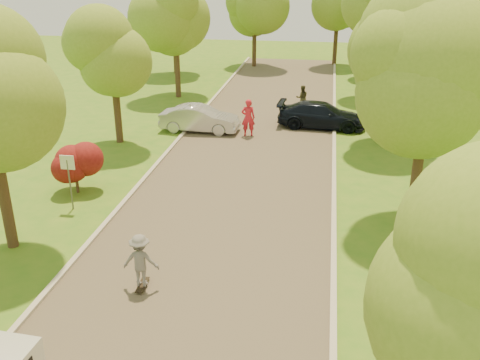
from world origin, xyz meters
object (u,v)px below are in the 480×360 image
Objects in this scene: silver_sedan at (200,119)px; skateboarder at (140,260)px; person_striped at (248,118)px; dark_sedan at (322,115)px; street_sign at (68,171)px; person_olive at (302,98)px; longboard at (143,285)px.

silver_sedan is 2.69× the size of skateboarder.
person_striped is at bearing -97.32° from skateboarder.
skateboarder is at bearing 168.36° from dark_sedan.
dark_sedan is 17.59m from skateboarder.
street_sign is 17.75m from person_olive.
person_olive is at bearing -103.34° from skateboarder.
longboard is at bearing -46.78° from street_sign.
skateboarder reaches higher than person_olive.
street_sign is at bearing -50.62° from longboard.
street_sign reaches higher than skateboarder.
skateboarder is at bearing -46.78° from street_sign.
dark_sedan is 17.60m from longboard.
street_sign is 6.54m from longboard.
longboard is 0.42× the size of person_striped.
dark_sedan is 2.45× the size of person_striped.
person_olive is (3.44, 20.56, -0.13)m from skateboarder.
person_olive is at bearing -103.34° from longboard.
skateboarder is (4.36, -4.64, -0.65)m from street_sign.
person_olive reaches higher than dark_sedan.
person_striped is at bearing -95.96° from silver_sedan.
dark_sedan is at bearing 53.50° from street_sign.
skateboarder is at bearing 75.99° from person_striped.
person_striped is (2.75, -0.38, 0.29)m from silver_sedan.
street_sign is 0.50× the size of silver_sedan.
skateboarder is 1.03× the size of person_olive.
silver_sedan reaches higher than longboard.
longboard is at bearing 66.39° from person_olive.
street_sign is 11.40m from person_striped.
longboard is at bearing 75.99° from person_striped.
dark_sedan is at bearing -72.65° from silver_sedan.
silver_sedan is (2.50, 10.48, -0.85)m from street_sign.
person_olive is at bearing -42.28° from silver_sedan.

